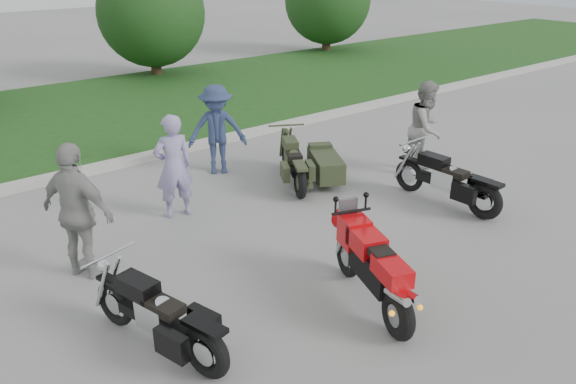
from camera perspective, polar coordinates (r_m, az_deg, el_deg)
ground at (r=7.93m, az=4.64°, el=-8.72°), size 80.00×80.00×0.00m
curb at (r=12.51m, az=-14.34°, el=3.44°), size 60.00×0.30×0.15m
grass_strip at (r=16.24m, az=-20.61°, el=7.25°), size 60.00×8.00×0.14m
tree_mid_right at (r=20.38m, az=-13.73°, el=17.26°), size 3.60×3.60×4.00m
tree_far_right at (r=24.85m, az=4.03°, el=18.87°), size 3.60×3.60×4.00m
sportbike_red at (r=7.15m, az=8.67°, el=-7.51°), size 0.87×1.98×0.97m
cruiser_left at (r=6.57m, az=-12.63°, el=-12.58°), size 0.75×2.10×0.82m
cruiser_right at (r=10.25m, az=16.15°, el=0.89°), size 0.42×2.20×0.85m
cruiser_sidecar at (r=10.84m, az=2.50°, el=2.76°), size 1.58×1.95×0.81m
person_stripe at (r=9.50m, az=-11.56°, el=2.55°), size 0.71×0.53×1.79m
person_grey at (r=11.55m, az=13.85°, el=6.34°), size 1.07×0.93×1.87m
person_denim at (r=11.30m, az=-7.23°, el=6.28°), size 1.34×1.16×1.81m
person_back at (r=8.05m, az=-20.54°, el=-1.90°), size 0.96×1.23×1.94m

